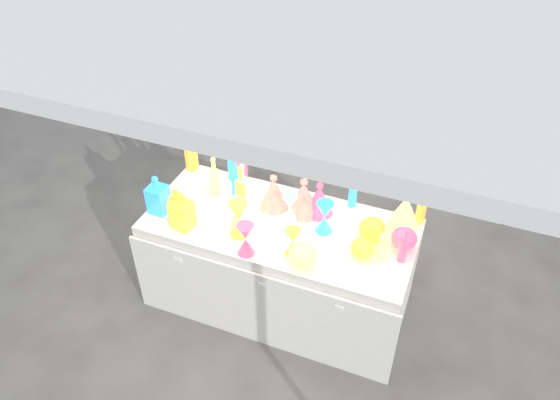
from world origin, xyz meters
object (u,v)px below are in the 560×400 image
at_px(hourglass_0, 293,242).
at_px(display_table, 280,264).
at_px(cardboard_box_closed, 344,131).
at_px(globe_0, 362,249).
at_px(decanter_0, 182,210).
at_px(lampshade_0, 304,197).
at_px(bottle_0, 191,148).

bearing_deg(hourglass_0, display_table, 128.27).
relative_size(cardboard_box_closed, globe_0, 3.73).
distance_m(display_table, hourglass_0, 0.55).
bearing_deg(hourglass_0, cardboard_box_closed, 97.71).
height_order(decanter_0, globe_0, decanter_0).
distance_m(display_table, decanter_0, 0.82).
bearing_deg(cardboard_box_closed, display_table, -81.85).
bearing_deg(hourglass_0, lampshade_0, 100.59).
bearing_deg(globe_0, display_table, 171.17).
bearing_deg(globe_0, bottle_0, 162.59).
xyz_separation_m(cardboard_box_closed, lampshade_0, (0.25, -1.98, 0.68)).
bearing_deg(decanter_0, lampshade_0, 40.50).
bearing_deg(lampshade_0, display_table, -136.51).
relative_size(bottle_0, decanter_0, 1.22).
height_order(hourglass_0, lampshade_0, lampshade_0).
height_order(display_table, globe_0, globe_0).
height_order(display_table, decanter_0, decanter_0).
height_order(bottle_0, decanter_0, bottle_0).
distance_m(bottle_0, lampshade_0, 0.97).
relative_size(display_table, hourglass_0, 9.45).
bearing_deg(lampshade_0, decanter_0, -164.19).
relative_size(cardboard_box_closed, decanter_0, 1.95).
xyz_separation_m(display_table, decanter_0, (-0.58, -0.25, 0.52)).
xyz_separation_m(display_table, hourglass_0, (0.18, -0.23, 0.47)).
xyz_separation_m(decanter_0, lampshade_0, (0.68, 0.43, -0.01)).
distance_m(bottle_0, decanter_0, 0.67).
bearing_deg(cardboard_box_closed, decanter_0, -95.82).
bearing_deg(lampshade_0, bottle_0, 152.61).
distance_m(cardboard_box_closed, bottle_0, 2.06).
relative_size(hourglass_0, lampshade_0, 0.73).
bearing_deg(hourglass_0, globe_0, 18.28).
distance_m(cardboard_box_closed, globe_0, 2.44).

